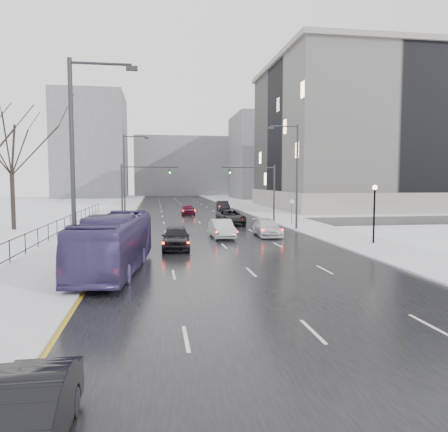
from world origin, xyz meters
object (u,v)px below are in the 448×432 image
sedan_left_near (22,420)px  sedan_right_far (267,228)px  sedan_right_near (222,229)px  lamppost_r_mid (374,205)px  mast_signal_right (265,186)px  mast_signal_left (132,187)px  streetlight_r_mid (295,171)px  sedan_right_distant (223,206)px  sedan_center_near (176,238)px  sedan_center_far (188,210)px  streetlight_l_far (126,173)px  tree_park_e (14,231)px  bus (114,243)px  sedan_right_cross (231,217)px  streetlight_l_near (78,161)px  no_uturn_sign (292,204)px

sedan_left_near → sedan_right_far: 30.59m
sedan_right_near → lamppost_r_mid: bearing=-30.0°
mast_signal_right → sedan_left_near: bearing=-109.8°
lamppost_r_mid → mast_signal_left: mast_signal_left is taller
streetlight_r_mid → sedan_right_distant: bearing=95.4°
sedan_left_near → sedan_center_near: 22.76m
mast_signal_left → sedan_center_far: bearing=59.2°
streetlight_r_mid → lamppost_r_mid: 10.73m
streetlight_l_far → streetlight_r_mid: bearing=-36.3°
tree_park_e → mast_signal_left: bearing=20.2°
tree_park_e → bus: tree_park_e is taller
bus → sedan_right_cross: size_ratio=1.88×
streetlight_l_far → sedan_right_near: bearing=-62.3°
sedan_left_near → sedan_right_cross: 39.58m
bus → sedan_center_far: bearing=86.2°
streetlight_l_near → streetlight_l_far: (0.00, 32.00, 0.00)m
sedan_right_far → sedan_left_near: bearing=-110.9°
lamppost_r_mid → sedan_right_cross: bearing=116.3°
tree_park_e → sedan_right_cross: tree_park_e is taller
mast_signal_left → sedan_left_near: (0.16, -40.21, -3.40)m
mast_signal_right → sedan_center_near: mast_signal_right is taller
tree_park_e → streetlight_l_near: (10.03, -24.00, 5.62)m
mast_signal_right → no_uturn_sign: mast_signal_right is taller
mast_signal_left → sedan_right_cross: bearing=-10.8°
streetlight_r_mid → bus: (-15.17, -16.68, -4.09)m
streetlight_l_near → mast_signal_left: (0.84, 28.00, -1.51)m
sedan_right_far → sedan_right_cross: bearing=99.6°
mast_signal_right → bus: mast_signal_right is taller
mast_signal_right → mast_signal_left: 14.65m
sedan_right_far → no_uturn_sign: bearing=60.8°
sedan_right_far → mast_signal_right: bearing=78.2°
tree_park_e → streetlight_l_near: size_ratio=1.35×
sedan_center_near → sedan_center_far: bearing=87.0°
sedan_right_distant → mast_signal_left: bearing=-123.4°
mast_signal_right → sedan_right_distant: size_ratio=1.42×
streetlight_l_far → sedan_right_distant: 21.23m
sedan_right_far → bus: bearing=-130.6°
streetlight_r_mid → streetlight_l_far: size_ratio=1.00×
lamppost_r_mid → sedan_right_far: size_ratio=0.89×
mast_signal_left → streetlight_r_mid: bearing=-27.3°
sedan_center_near → sedan_right_distant: 38.31m
mast_signal_right → sedan_left_near: 42.88m
tree_park_e → sedan_left_near: size_ratio=3.33×
streetlight_l_far → sedan_right_cross: size_ratio=1.75×
bus → sedan_center_near: (3.50, 6.93, -0.69)m
no_uturn_sign → sedan_right_near: (-8.70, -8.50, -1.50)m
streetlight_l_far → sedan_center_near: streetlight_l_far is taller
sedan_right_distant → streetlight_l_near: bearing=-106.0°
streetlight_l_far → mast_signal_right: 16.07m
lamppost_r_mid → mast_signal_right: (-3.67, 18.00, 1.16)m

